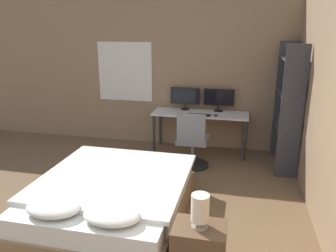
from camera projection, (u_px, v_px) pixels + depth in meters
name	position (u px, v px, depth m)	size (l,w,h in m)	color
wall_back	(189.00, 74.00, 5.96)	(12.00, 0.08, 2.70)	#8E7051
wall_side_right	(333.00, 111.00, 3.34)	(0.06, 12.00, 2.70)	#8E7051
bed	(112.00, 198.00, 3.86)	(1.69, 1.98, 0.56)	#846647
nightstand	(199.00, 250.00, 2.95)	(0.47, 0.36, 0.49)	brown
bedside_lamp	(200.00, 209.00, 2.83)	(0.16, 0.16, 0.31)	gray
desk	(200.00, 118.00, 5.78)	(1.67, 0.57, 0.73)	beige
monitor_left	(185.00, 97.00, 5.92)	(0.54, 0.16, 0.40)	black
monitor_right	(219.00, 98.00, 5.79)	(0.54, 0.16, 0.40)	black
keyboard	(199.00, 115.00, 5.58)	(0.40, 0.13, 0.02)	black
computer_mouse	(216.00, 115.00, 5.52)	(0.07, 0.05, 0.04)	black
office_chair	(192.00, 144.00, 5.21)	(0.52, 0.52, 0.93)	black
bookshelf	(289.00, 104.00, 4.98)	(0.32, 0.94, 1.97)	#333338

